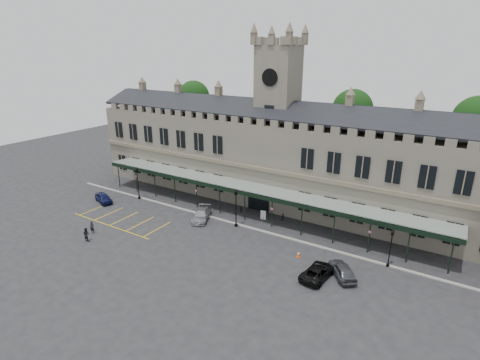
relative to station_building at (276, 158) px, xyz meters
The scene contains 22 objects.
ground 17.17m from the station_building, 90.00° to the right, with size 140.00×140.00×0.00m, color #242426.
station_building is the anchor object (origin of this frame).
clock_tower 6.64m from the station_building, 90.00° to the left, with size 5.60×5.60×24.80m.
canopy 9.37m from the station_building, 90.00° to the right, with size 50.00×4.10×4.30m.
kerb 12.22m from the station_building, 90.00° to the right, with size 60.00×0.40×0.12m, color gray.
parking_markings 23.26m from the station_building, 128.81° to the right, with size 16.00×6.00×0.01m, color gold, non-canonical shape.
tree_behind_left 24.64m from the station_building, 157.55° to the left, with size 6.00×6.00×16.00m.
tree_behind_mid 13.67m from the station_building, 48.65° to the left, with size 6.00×6.00×16.00m.
tree_behind_right 26.44m from the station_building, 20.75° to the left, with size 6.00×6.00×16.00m.
lamp_post_left 20.81m from the station_building, 148.59° to the right, with size 0.48×0.48×5.04m.
lamp_post_mid 11.44m from the station_building, 89.91° to the right, with size 0.49×0.49×5.13m.
lamp_post_right 21.68m from the station_building, 29.59° to the right, with size 0.41×0.41×4.32m.
traffic_cone 17.92m from the station_building, 54.27° to the right, with size 0.41×0.41×0.66m.
sign_board 9.50m from the station_building, 74.71° to the right, with size 0.72×0.21×1.25m.
bollard_left 9.27m from the station_building, 104.22° to the right, with size 0.15×0.15×0.87m, color black.
bollard_right 9.67m from the station_building, 54.73° to the right, with size 0.17×0.17×0.97m, color black.
car_left_a 26.13m from the station_building, 145.51° to the right, with size 1.61×4.00×1.36m, color #0E123E.
car_taxi 13.89m from the station_building, 113.33° to the right, with size 1.92×4.73×1.37m, color gray.
car_van 21.64m from the station_building, 51.40° to the right, with size 2.14×4.65×1.29m, color black.
car_right_a 21.86m from the station_building, 44.68° to the right, with size 1.71×4.24×1.44m, color #3C3F44.
person_a 26.55m from the station_building, 122.71° to the right, with size 0.57×0.38×1.57m, color black.
person_b 27.37m from the station_building, 118.97° to the right, with size 0.82×0.64×1.68m, color black.
Camera 1 is at (23.20, -31.61, 21.47)m, focal length 28.00 mm.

